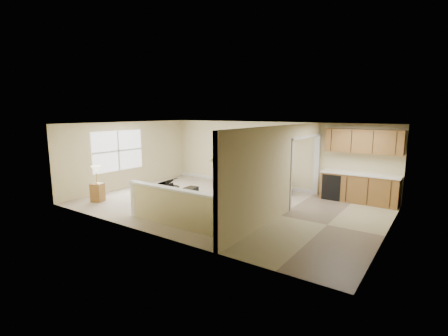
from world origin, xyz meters
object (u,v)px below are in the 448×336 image
Objects in this scene: piano at (160,179)px; piano_bench at (189,195)px; accent_table at (248,175)px; small_plant at (289,189)px; palm_plant at (226,169)px; lamp_stand at (97,186)px; loveseat at (263,183)px.

piano reaches higher than piano_bench.
accent_table is 1.77m from small_plant.
piano_bench is at bearing -102.24° from accent_table.
piano_bench is at bearing -132.30° from small_plant.
piano reaches higher than accent_table.
piano_bench is 2.82m from accent_table.
accent_table reaches higher than small_plant.
accent_table is (0.59, 2.74, 0.26)m from piano_bench.
palm_plant is 1.25× the size of lamp_stand.
piano_bench is at bearing -95.83° from loveseat.
loveseat is at bearing 34.36° from piano.
lamp_stand is at bearing -109.78° from loveseat.
piano reaches higher than small_plant.
accent_table is 1.51× the size of small_plant.
loveseat reaches higher than accent_table.
lamp_stand is (-2.43, -1.69, 0.27)m from piano_bench.
palm_plant is at bearing -165.93° from accent_table.
loveseat is (1.34, 2.56, 0.11)m from piano_bench.
lamp_stand is at bearing -138.22° from small_plant.
piano_bench is at bearing -83.74° from palm_plant.
piano_bench is 0.46× the size of palm_plant.
piano is 2.11m from lamp_stand.
loveseat is 0.78m from accent_table.
loveseat is 1.65m from palm_plant.
palm_plant is (-0.87, -0.22, 0.18)m from accent_table.
piano_bench is 1.35× the size of small_plant.
loveseat is at bearing 1.14° from palm_plant.
lamp_stand is at bearing -124.29° from accent_table.
lamp_stand is (-3.02, -4.43, 0.02)m from accent_table.
accent_table is 0.51× the size of palm_plant.
piano reaches higher than lamp_stand.
palm_plant is at bearing -179.16° from small_plant.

